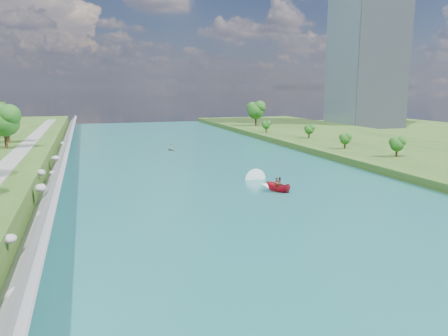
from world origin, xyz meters
name	(u,v)px	position (x,y,z in m)	size (l,w,h in m)	color
ground	(257,204)	(0.00, 0.00, 0.00)	(260.00, 260.00, 0.00)	#2D5119
river_water	(214,175)	(0.00, 20.00, 0.05)	(55.00, 240.00, 0.10)	#195D62
berm_east	(443,157)	(49.50, 20.00, 0.75)	(44.00, 240.00, 1.50)	#2D5119
riprap_bank	(55,175)	(-25.85, 19.10, 1.80)	(3.77, 236.00, 4.05)	slate
riverside_path	(7,165)	(-32.50, 20.00, 3.55)	(3.00, 200.00, 0.10)	gray
office_tower	(367,47)	(82.50, 95.00, 30.00)	(22.00, 22.00, 60.00)	gray
trees_east	(417,135)	(38.48, 15.55, 6.28)	(14.33, 140.44, 11.20)	#1E5216
motorboat	(274,185)	(5.30, 6.60, 0.77)	(3.60, 18.87, 2.19)	#B70E20
raft	(171,149)	(-1.45, 51.82, 0.43)	(2.42, 2.90, 1.52)	gray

